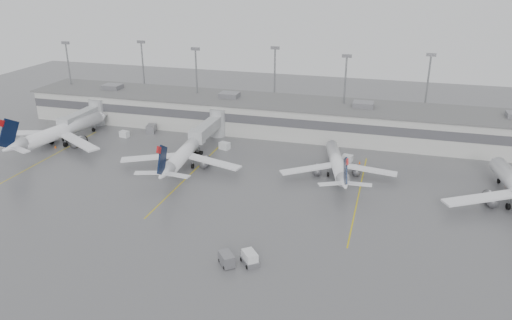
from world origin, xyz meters
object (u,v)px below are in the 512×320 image
(jet_mid_right, at_px, (337,164))
(jet_far_left, at_px, (59,132))
(baggage_tug, at_px, (250,259))
(jet_mid_left, at_px, (184,154))

(jet_mid_right, bearing_deg, jet_far_left, 165.41)
(jet_far_left, xyz_separation_m, baggage_tug, (59.38, -37.12, -2.57))
(jet_mid_left, bearing_deg, baggage_tug, -57.85)
(jet_mid_left, height_order, baggage_tug, jet_mid_left)
(jet_far_left, xyz_separation_m, jet_mid_right, (67.49, -0.63, -0.63))
(jet_far_left, bearing_deg, baggage_tug, -22.09)
(jet_mid_right, bearing_deg, jet_mid_left, 173.19)
(jet_mid_right, xyz_separation_m, baggage_tug, (-8.12, -36.50, -1.94))
(jet_far_left, distance_m, jet_mid_left, 35.16)
(jet_mid_left, relative_size, baggage_tug, 8.36)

